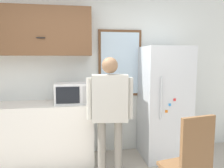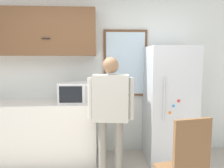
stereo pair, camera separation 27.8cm
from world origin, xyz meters
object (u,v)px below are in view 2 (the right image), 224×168
object	(u,v)px
microwave	(75,92)
chair	(185,165)
person	(111,104)
refrigerator	(169,104)

from	to	relation	value
microwave	chair	size ratio (longest dim) A/B	0.44
microwave	person	bearing A→B (deg)	-39.53
microwave	refrigerator	xyz separation A→B (m)	(1.46, -0.01, -0.19)
microwave	chair	distance (m)	1.86
person	chair	bearing A→B (deg)	-45.55
refrigerator	microwave	bearing A→B (deg)	179.62
person	refrigerator	size ratio (longest dim) A/B	0.91
person	refrigerator	world-z (taller)	refrigerator
microwave	person	world-z (taller)	person
microwave	refrigerator	bearing A→B (deg)	-0.38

